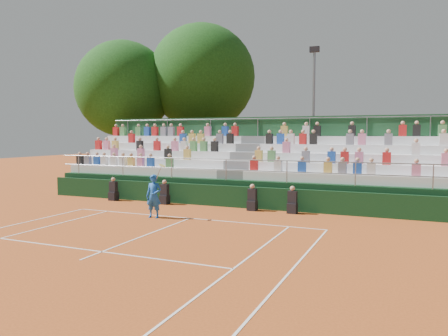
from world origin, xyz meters
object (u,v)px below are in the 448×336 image
at_px(tree_east, 202,78).
at_px(floodlight_mast, 314,107).
at_px(tree_west, 124,89).
at_px(tennis_player, 154,196).

bearing_deg(tree_east, floodlight_mast, -15.07).
bearing_deg(floodlight_mast, tree_east, 164.93).
bearing_deg(tree_west, floodlight_mast, 1.28).
distance_m(tree_west, tree_east, 5.97).
relative_size(tree_west, tree_east, 0.89).
bearing_deg(tree_west, tree_east, 27.87).
xyz_separation_m(tree_west, tree_east, (5.21, 2.76, 0.91)).
distance_m(tree_west, floodlight_mast, 14.37).
distance_m(tennis_player, floodlight_mast, 13.98).
bearing_deg(tree_east, tennis_player, -71.00).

